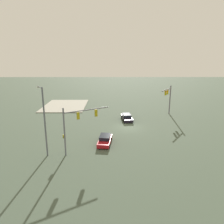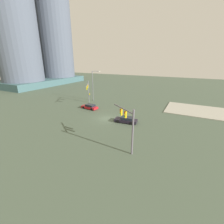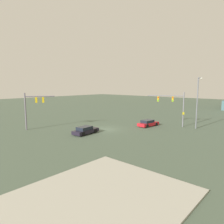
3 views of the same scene
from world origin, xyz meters
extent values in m
plane|color=#445241|center=(0.00, 0.00, 0.00)|extent=(184.70, 184.70, 0.00)
cube|color=#A09D8C|center=(14.94, -17.13, 0.07)|extent=(10.49, 13.93, 0.15)
cylinder|color=#615A65|center=(-9.83, -9.40, 3.16)|extent=(0.24, 0.24, 6.32)
cylinder|color=#615A65|center=(-8.43, -7.42, 5.71)|extent=(2.94, 4.06, 0.18)
cube|color=#BE9A0F|center=(-8.78, -7.92, 5.09)|extent=(0.40, 0.41, 0.95)
cylinder|color=red|center=(-8.91, -7.83, 5.39)|extent=(0.16, 0.20, 0.20)
cylinder|color=orange|center=(-8.91, -7.83, 5.09)|extent=(0.16, 0.20, 0.20)
cylinder|color=green|center=(-8.91, -7.83, 4.79)|extent=(0.16, 0.20, 0.20)
cube|color=#BE9A0F|center=(-8.12, -6.99, 5.09)|extent=(0.40, 0.41, 0.95)
cylinder|color=red|center=(-8.26, -6.90, 5.39)|extent=(0.16, 0.20, 0.20)
cylinder|color=orange|center=(-8.26, -6.90, 5.09)|extent=(0.16, 0.20, 0.20)
cylinder|color=green|center=(-8.26, -6.90, 4.79)|extent=(0.16, 0.20, 0.20)
cylinder|color=slate|center=(9.09, 10.99, 3.18)|extent=(0.19, 0.19, 6.36)
cylinder|color=slate|center=(6.33, 9.32, 5.67)|extent=(5.60, 3.45, 0.14)
cube|color=#AF9A14|center=(7.43, 9.98, 5.07)|extent=(0.41, 0.39, 0.95)
cylinder|color=red|center=(7.51, 9.85, 5.37)|extent=(0.20, 0.15, 0.20)
cylinder|color=orange|center=(7.51, 9.85, 5.07)|extent=(0.20, 0.15, 0.20)
cylinder|color=green|center=(7.51, 9.85, 4.77)|extent=(0.20, 0.15, 0.20)
cube|color=#AF9A14|center=(5.19, 8.64, 5.07)|extent=(0.41, 0.39, 0.95)
cylinder|color=red|center=(5.28, 8.50, 5.37)|extent=(0.20, 0.15, 0.20)
cylinder|color=orange|center=(5.28, 8.50, 5.07)|extent=(0.20, 0.15, 0.20)
cylinder|color=green|center=(5.28, 8.50, 4.77)|extent=(0.20, 0.15, 0.20)
cube|color=#AF9A14|center=(9.21, 10.78, 2.53)|extent=(0.38, 0.36, 0.44)
cylinder|color=slate|center=(11.45, 11.08, 4.48)|extent=(0.20, 0.20, 8.95)
cylinder|color=slate|center=(11.99, 10.20, 8.80)|extent=(1.19, 1.82, 0.12)
ellipsoid|color=silver|center=(12.53, 9.33, 8.70)|extent=(0.57, 0.67, 0.20)
cube|color=red|center=(4.08, 7.26, 0.44)|extent=(2.20, 4.52, 0.55)
cube|color=black|center=(4.05, 7.00, 0.96)|extent=(1.76, 2.42, 0.50)
cylinder|color=black|center=(3.43, 8.69, 0.32)|extent=(0.29, 0.66, 0.64)
cylinder|color=black|center=(5.03, 8.51, 0.32)|extent=(0.29, 0.66, 0.64)
cylinder|color=black|center=(3.13, 6.01, 0.32)|extent=(0.29, 0.66, 0.64)
cylinder|color=black|center=(4.73, 5.83, 0.32)|extent=(0.29, 0.66, 0.64)
cube|color=black|center=(-0.04, -4.49, 0.44)|extent=(2.21, 4.64, 0.55)
cube|color=black|center=(-0.01, -4.76, 0.96)|extent=(1.78, 2.48, 0.50)
cylinder|color=black|center=(-1.00, -3.20, 0.32)|extent=(0.29, 0.66, 0.64)
cylinder|color=black|center=(0.62, -3.03, 0.32)|extent=(0.29, 0.66, 0.64)
cylinder|color=black|center=(-0.70, -5.96, 0.32)|extent=(0.29, 0.66, 0.64)
cylinder|color=black|center=(0.92, -5.78, 0.32)|extent=(0.29, 0.66, 0.64)
camera|label=1|loc=(3.19, 36.60, 12.66)|focal=34.29mm
camera|label=2|loc=(-26.90, -15.25, 12.11)|focal=24.75mm
camera|label=3|loc=(24.36, -25.39, 7.75)|focal=33.11mm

